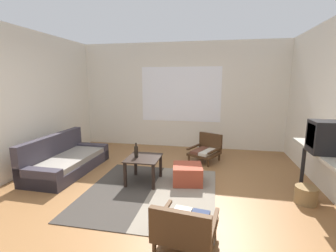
{
  "coord_description": "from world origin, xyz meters",
  "views": [
    {
      "loc": [
        0.87,
        -3.14,
        1.74
      ],
      "look_at": [
        0.06,
        0.99,
        0.94
      ],
      "focal_mm": 25.47,
      "sensor_mm": 36.0,
      "label": 1
    }
  ],
  "objects_px": {
    "coffee_table": "(144,162)",
    "wicker_basket": "(306,195)",
    "couch": "(66,161)",
    "crt_television": "(330,137)",
    "armchair_by_window": "(206,149)",
    "glass_bottle": "(136,151)",
    "armchair_striped_foreground": "(185,227)",
    "console_shelf": "(324,158)",
    "clay_vase": "(316,137)",
    "ottoman_orange": "(187,174)"
  },
  "relations": [
    {
      "from": "couch",
      "to": "armchair_striped_foreground",
      "type": "distance_m",
      "value": 3.08
    },
    {
      "from": "ottoman_orange",
      "to": "clay_vase",
      "type": "xyz_separation_m",
      "value": [
        1.9,
        -0.08,
        0.76
      ]
    },
    {
      "from": "couch",
      "to": "ottoman_orange",
      "type": "distance_m",
      "value": 2.39
    },
    {
      "from": "couch",
      "to": "armchair_striped_foreground",
      "type": "height_order",
      "value": "couch"
    },
    {
      "from": "armchair_by_window",
      "to": "armchair_striped_foreground",
      "type": "relative_size",
      "value": 1.11
    },
    {
      "from": "ottoman_orange",
      "to": "clay_vase",
      "type": "relative_size",
      "value": 1.65
    },
    {
      "from": "coffee_table",
      "to": "crt_television",
      "type": "distance_m",
      "value": 2.76
    },
    {
      "from": "console_shelf",
      "to": "clay_vase",
      "type": "height_order",
      "value": "clay_vase"
    },
    {
      "from": "armchair_striped_foreground",
      "to": "armchair_by_window",
      "type": "bearing_deg",
      "value": 87.81
    },
    {
      "from": "coffee_table",
      "to": "armchair_striped_foreground",
      "type": "relative_size",
      "value": 0.87
    },
    {
      "from": "glass_bottle",
      "to": "ottoman_orange",
      "type": "bearing_deg",
      "value": 7.38
    },
    {
      "from": "armchair_by_window",
      "to": "armchair_striped_foreground",
      "type": "height_order",
      "value": "armchair_by_window"
    },
    {
      "from": "coffee_table",
      "to": "ottoman_orange",
      "type": "height_order",
      "value": "coffee_table"
    },
    {
      "from": "armchair_striped_foreground",
      "to": "console_shelf",
      "type": "bearing_deg",
      "value": 35.02
    },
    {
      "from": "couch",
      "to": "crt_television",
      "type": "bearing_deg",
      "value": -8.11
    },
    {
      "from": "coffee_table",
      "to": "wicker_basket",
      "type": "relative_size",
      "value": 2.0
    },
    {
      "from": "clay_vase",
      "to": "armchair_striped_foreground",
      "type": "bearing_deg",
      "value": -138.31
    },
    {
      "from": "crt_television",
      "to": "clay_vase",
      "type": "relative_size",
      "value": 1.63
    },
    {
      "from": "coffee_table",
      "to": "armchair_by_window",
      "type": "height_order",
      "value": "armchair_by_window"
    },
    {
      "from": "armchair_by_window",
      "to": "glass_bottle",
      "type": "xyz_separation_m",
      "value": [
        -1.14,
        -1.38,
        0.29
      ]
    },
    {
      "from": "clay_vase",
      "to": "coffee_table",
      "type": "bearing_deg",
      "value": -179.57
    },
    {
      "from": "console_shelf",
      "to": "glass_bottle",
      "type": "relative_size",
      "value": 6.16
    },
    {
      "from": "ottoman_orange",
      "to": "crt_television",
      "type": "bearing_deg",
      "value": -15.26
    },
    {
      "from": "ottoman_orange",
      "to": "glass_bottle",
      "type": "relative_size",
      "value": 1.96
    },
    {
      "from": "coffee_table",
      "to": "crt_television",
      "type": "bearing_deg",
      "value": -8.87
    },
    {
      "from": "console_shelf",
      "to": "wicker_basket",
      "type": "xyz_separation_m",
      "value": [
        -0.15,
        0.06,
        -0.58
      ]
    },
    {
      "from": "armchair_striped_foreground",
      "to": "ottoman_orange",
      "type": "bearing_deg",
      "value": 95.57
    },
    {
      "from": "couch",
      "to": "ottoman_orange",
      "type": "xyz_separation_m",
      "value": [
        2.39,
        -0.09,
        -0.05
      ]
    },
    {
      "from": "console_shelf",
      "to": "couch",
      "type": "bearing_deg",
      "value": 173.23
    },
    {
      "from": "crt_television",
      "to": "wicker_basket",
      "type": "height_order",
      "value": "crt_television"
    },
    {
      "from": "coffee_table",
      "to": "console_shelf",
      "type": "distance_m",
      "value": 2.69
    },
    {
      "from": "couch",
      "to": "coffee_table",
      "type": "xyz_separation_m",
      "value": [
        1.64,
        -0.2,
        0.15
      ]
    },
    {
      "from": "crt_television",
      "to": "glass_bottle",
      "type": "height_order",
      "value": "crt_television"
    },
    {
      "from": "armchair_by_window",
      "to": "clay_vase",
      "type": "xyz_separation_m",
      "value": [
        1.63,
        -1.36,
        0.65
      ]
    },
    {
      "from": "crt_television",
      "to": "glass_bottle",
      "type": "xyz_separation_m",
      "value": [
        -2.77,
        0.4,
        -0.47
      ]
    },
    {
      "from": "armchair_by_window",
      "to": "glass_bottle",
      "type": "height_order",
      "value": "glass_bottle"
    },
    {
      "from": "coffee_table",
      "to": "console_shelf",
      "type": "bearing_deg",
      "value": -6.7
    },
    {
      "from": "wicker_basket",
      "to": "console_shelf",
      "type": "bearing_deg",
      "value": -22.16
    },
    {
      "from": "ottoman_orange",
      "to": "crt_television",
      "type": "relative_size",
      "value": 1.02
    },
    {
      "from": "couch",
      "to": "wicker_basket",
      "type": "xyz_separation_m",
      "value": [
        4.14,
        -0.45,
        -0.09
      ]
    },
    {
      "from": "armchair_striped_foreground",
      "to": "clay_vase",
      "type": "relative_size",
      "value": 2.38
    },
    {
      "from": "wicker_basket",
      "to": "ottoman_orange",
      "type": "bearing_deg",
      "value": 168.55
    },
    {
      "from": "coffee_table",
      "to": "clay_vase",
      "type": "bearing_deg",
      "value": 0.43
    },
    {
      "from": "console_shelf",
      "to": "clay_vase",
      "type": "distance_m",
      "value": 0.39
    },
    {
      "from": "armchair_striped_foreground",
      "to": "clay_vase",
      "type": "xyz_separation_m",
      "value": [
        1.74,
        1.55,
        0.66
      ]
    },
    {
      "from": "couch",
      "to": "glass_bottle",
      "type": "height_order",
      "value": "couch"
    },
    {
      "from": "armchair_by_window",
      "to": "ottoman_orange",
      "type": "bearing_deg",
      "value": -102.03
    },
    {
      "from": "armchair_striped_foreground",
      "to": "glass_bottle",
      "type": "xyz_separation_m",
      "value": [
        -1.03,
        1.52,
        0.3
      ]
    },
    {
      "from": "coffee_table",
      "to": "glass_bottle",
      "type": "distance_m",
      "value": 0.23
    },
    {
      "from": "couch",
      "to": "wicker_basket",
      "type": "height_order",
      "value": "couch"
    }
  ]
}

